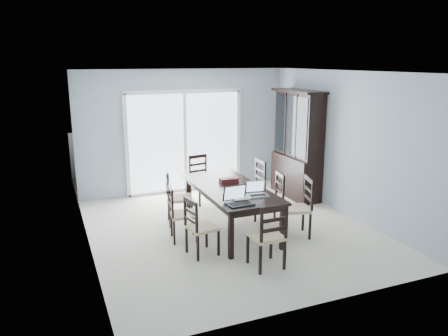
{
  "coord_description": "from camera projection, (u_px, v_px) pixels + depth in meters",
  "views": [
    {
      "loc": [
        -2.7,
        -6.31,
        2.77
      ],
      "look_at": [
        -0.12,
        0.0,
        1.08
      ],
      "focal_mm": 35.0,
      "sensor_mm": 36.0,
      "label": 1
    }
  ],
  "objects": [
    {
      "name": "chair_left_near",
      "position": [
        197.0,
        221.0,
        6.25
      ],
      "size": [
        0.45,
        0.44,
        1.01
      ],
      "rotation": [
        0.0,
        0.0,
        -1.39
      ],
      "color": "black",
      "rests_on": "floor"
    },
    {
      "name": "cell_phone",
      "position": [
        250.0,
        204.0,
        6.27
      ],
      "size": [
        0.13,
        0.08,
        0.01
      ],
      "primitive_type": "cube",
      "rotation": [
        0.0,
        0.0,
        0.26
      ],
      "color": "black",
      "rests_on": "dining_table"
    },
    {
      "name": "sliding_door",
      "position": [
        185.0,
        141.0,
        9.29
      ],
      "size": [
        2.52,
        0.05,
        2.18
      ],
      "color": "silver",
      "rests_on": "floor"
    },
    {
      "name": "laptop_dark",
      "position": [
        240.0,
        200.0,
        6.27
      ],
      "size": [
        0.39,
        0.29,
        0.26
      ],
      "rotation": [
        0.0,
        0.0,
        0.08
      ],
      "color": "black",
      "rests_on": "dining_table"
    },
    {
      "name": "chair_left_mid",
      "position": [
        178.0,
        207.0,
        6.79
      ],
      "size": [
        0.45,
        0.44,
        1.03
      ],
      "rotation": [
        0.0,
        0.0,
        -1.72
      ],
      "color": "black",
      "rests_on": "floor"
    },
    {
      "name": "chair_right_far",
      "position": [
        255.0,
        180.0,
        8.13
      ],
      "size": [
        0.45,
        0.44,
        1.13
      ],
      "rotation": [
        0.0,
        0.0,
        1.55
      ],
      "color": "black",
      "rests_on": "floor"
    },
    {
      "name": "chair_end_near",
      "position": [
        270.0,
        229.0,
        5.82
      ],
      "size": [
        0.42,
        0.43,
        1.09
      ],
      "rotation": [
        0.0,
        0.0,
        0.02
      ],
      "color": "black",
      "rests_on": "floor"
    },
    {
      "name": "floor",
      "position": [
        230.0,
        230.0,
        7.33
      ],
      "size": [
        5.0,
        5.0,
        0.0
      ],
      "primitive_type": "plane",
      "color": "beige",
      "rests_on": "ground"
    },
    {
      "name": "railing",
      "position": [
        162.0,
        149.0,
        11.23
      ],
      "size": [
        4.5,
        0.06,
        1.1
      ],
      "primitive_type": "cube",
      "color": "#99999E",
      "rests_on": "balcony"
    },
    {
      "name": "chair_end_far",
      "position": [
        200.0,
        174.0,
        8.68
      ],
      "size": [
        0.48,
        0.49,
        1.09
      ],
      "rotation": [
        0.0,
        0.0,
        3.33
      ],
      "color": "black",
      "rests_on": "floor"
    },
    {
      "name": "dining_table",
      "position": [
        231.0,
        192.0,
        7.16
      ],
      "size": [
        1.0,
        2.2,
        0.75
      ],
      "color": "black",
      "rests_on": "floor"
    },
    {
      "name": "laptop_silver",
      "position": [
        258.0,
        193.0,
        6.67
      ],
      "size": [
        0.34,
        0.26,
        0.22
      ],
      "rotation": [
        0.0,
        0.0,
        -0.14
      ],
      "color": "#B4B4B6",
      "rests_on": "dining_table"
    },
    {
      "name": "chair_right_near",
      "position": [
        302.0,
        200.0,
        6.97
      ],
      "size": [
        0.53,
        0.52,
        1.12
      ],
      "rotation": [
        0.0,
        0.0,
        1.29
      ],
      "color": "black",
      "rests_on": "floor"
    },
    {
      "name": "chair_right_mid",
      "position": [
        274.0,
        193.0,
        7.45
      ],
      "size": [
        0.47,
        0.46,
        1.06
      ],
      "rotation": [
        0.0,
        0.0,
        1.4
      ],
      "color": "black",
      "rests_on": "floor"
    },
    {
      "name": "wall_left",
      "position": [
        85.0,
        167.0,
        6.18
      ],
      "size": [
        0.02,
        5.0,
        2.6
      ],
      "primitive_type": "cube",
      "color": "#96A6B3",
      "rests_on": "floor"
    },
    {
      "name": "book_stack",
      "position": [
        240.0,
        199.0,
        6.46
      ],
      "size": [
        0.27,
        0.22,
        0.04
      ],
      "rotation": [
        0.0,
        0.0,
        -0.25
      ],
      "color": "maroon",
      "rests_on": "dining_table"
    },
    {
      "name": "game_box",
      "position": [
        229.0,
        180.0,
        7.41
      ],
      "size": [
        0.31,
        0.15,
        0.08
      ],
      "primitive_type": "cube",
      "rotation": [
        0.0,
        0.0,
        -0.01
      ],
      "color": "#44100D",
      "rests_on": "dining_table"
    },
    {
      "name": "ceiling",
      "position": [
        231.0,
        72.0,
        6.7
      ],
      "size": [
        5.0,
        5.0,
        0.0
      ],
      "primitive_type": "plane",
      "rotation": [
        3.14,
        0.0,
        0.0
      ],
      "color": "white",
      "rests_on": "back_wall"
    },
    {
      "name": "chair_left_far",
      "position": [
        174.0,
        191.0,
        7.49
      ],
      "size": [
        0.5,
        0.49,
        1.11
      ],
      "rotation": [
        0.0,
        0.0,
        -1.77
      ],
      "color": "black",
      "rests_on": "floor"
    },
    {
      "name": "hot_tub",
      "position": [
        143.0,
        162.0,
        10.11
      ],
      "size": [
        1.94,
        1.77,
        0.93
      ],
      "rotation": [
        0.0,
        0.0,
        0.1
      ],
      "color": "brown",
      "rests_on": "balcony"
    },
    {
      "name": "balcony",
      "position": [
        173.0,
        181.0,
        10.48
      ],
      "size": [
        4.5,
        2.0,
        0.1
      ],
      "primitive_type": "cube",
      "color": "gray",
      "rests_on": "ground"
    },
    {
      "name": "wall_right",
      "position": [
        346.0,
        144.0,
        7.84
      ],
      "size": [
        0.02,
        5.0,
        2.6
      ],
      "primitive_type": "cube",
      "color": "#96A6B3",
      "rests_on": "floor"
    },
    {
      "name": "china_hutch",
      "position": [
        297.0,
        145.0,
        8.94
      ],
      "size": [
        0.5,
        1.38,
        2.2
      ],
      "color": "black",
      "rests_on": "floor"
    },
    {
      "name": "back_wall",
      "position": [
        184.0,
        131.0,
        9.26
      ],
      "size": [
        4.5,
        0.02,
        2.6
      ],
      "primitive_type": "cube",
      "color": "#96A6B3",
      "rests_on": "floor"
    }
  ]
}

